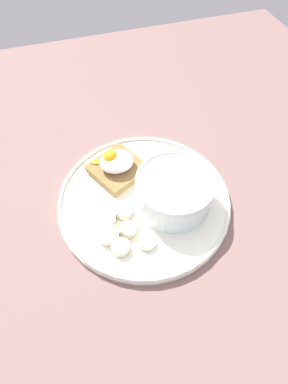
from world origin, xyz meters
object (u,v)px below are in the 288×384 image
Objects in this scene: banana_slice_front at (128,229)px; oatmeal_bowl at (174,191)px; toast_slice at (117,169)px; banana_slice_right at (105,218)px; poached_egg at (115,161)px; banana_slice_inner at (124,211)px; banana_slice_outer at (121,247)px; banana_slice_left at (147,242)px; banana_slice_back at (108,235)px.

oatmeal_bowl is at bearing -159.17° from banana_slice_front.
toast_slice is 2.33× the size of banana_slice_right.
oatmeal_bowl is 12.12cm from poached_egg.
banana_slice_right is at bearing 8.71° from banana_slice_inner.
banana_slice_outer is (3.28, 15.36, -2.41)cm from poached_egg.
toast_slice is 10.60cm from banana_slice_right.
banana_slice_front reaches higher than banana_slice_left.
banana_slice_left is at bearing 43.16° from oatmeal_bowl.
oatmeal_bowl is at bearing 178.53° from banana_slice_inner.
poached_egg is 1.58× the size of banana_slice_right.
banana_slice_left is 0.72× the size of banana_slice_inner.
banana_slice_inner is at bearing -73.11° from banana_slice_left.
banana_slice_front is at bearing 178.64° from banana_slice_back.
banana_slice_outer is (-1.07, 5.68, -0.11)cm from banana_slice_right.
oatmeal_bowl is at bearing 128.72° from toast_slice.
oatmeal_bowl is 9.54cm from banana_slice_left.
toast_slice is 15.63cm from banana_slice_left.
toast_slice is at bearing -96.68° from banana_slice_front.
poached_egg is 13.07cm from banana_slice_front.
banana_slice_right is 3.32cm from banana_slice_inner.
banana_slice_front is 0.78× the size of banana_slice_outer.
banana_slice_right is at bearing -45.52° from banana_slice_front.
banana_slice_front is 3.24cm from banana_slice_outer.
banana_slice_outer is at bearing -4.88° from banana_slice_left.
banana_slice_outer is (1.99, 2.56, -0.11)cm from banana_slice_front.
poached_egg is at bearing -109.95° from banana_slice_back.
oatmeal_bowl is 12.22cm from banana_slice_right.
toast_slice reaches higher than banana_slice_outer.
banana_slice_back is 1.15× the size of banana_slice_outer.
poached_egg is 15.94cm from banana_slice_left.
toast_slice reaches higher than banana_slice_back.
oatmeal_bowl reaches higher than banana_slice_left.
toast_slice is 13.50cm from banana_slice_back.
banana_slice_inner and banana_slice_outer have the same top height.
banana_slice_front is 0.68× the size of banana_slice_back.
banana_slice_right is (12.00, 0.28, -2.27)cm from oatmeal_bowl.
banana_slice_inner is at bearing -171.29° from banana_slice_right.
oatmeal_bowl reaches higher than banana_slice_back.
banana_slice_left is 4.21cm from banana_slice_outer.
oatmeal_bowl is at bearing -178.67° from banana_slice_right.
banana_slice_inner is 6.56cm from banana_slice_outer.
banana_slice_outer is (-1.33, 2.64, 0.00)cm from banana_slice_back.
banana_slice_back is (4.81, 12.61, -0.25)cm from toast_slice.
banana_slice_front is (8.94, 3.40, -2.26)cm from oatmeal_bowl.
poached_egg reaches higher than banana_slice_left.
banana_slice_left and banana_slice_outer have the same top height.
toast_slice is 3.72× the size of banana_slice_front.
poached_egg is at bearing -102.07° from banana_slice_outer.
banana_slice_left is (6.73, 6.31, -2.42)cm from oatmeal_bowl.
banana_slice_front reaches higher than banana_slice_outer.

